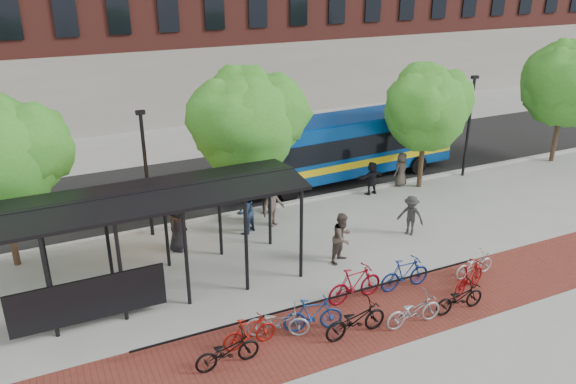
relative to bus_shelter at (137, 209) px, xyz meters
name	(u,v)px	position (x,y,z in m)	size (l,w,h in m)	color
ground	(348,238)	(8.13, 0.48, -3.00)	(160.00, 160.00, 0.00)	#9E9E99
asphalt_street	(269,174)	(8.13, 8.48, -2.99)	(160.00, 8.00, 0.01)	black
curb	(303,201)	(8.13, 4.48, -2.94)	(160.00, 0.25, 0.12)	#B7B7B2
brick_strip	(374,317)	(6.13, -4.52, -3.00)	(24.00, 3.00, 0.01)	maroon
bike_rack_rail	(324,312)	(4.83, -3.62, -3.00)	(12.00, 0.05, 0.95)	black
bus_shelter	(137,209)	(0.00, 0.00, 0.00)	(10.60, 3.07, 3.60)	black
tree_b	(246,117)	(5.23, 3.83, 1.46)	(5.15, 4.20, 6.47)	#382619
tree_c	(427,105)	(14.22, 3.83, 1.06)	(4.66, 3.80, 5.92)	#382619
tree_d	(567,80)	(23.23, 3.83, 1.47)	(5.39, 4.40, 6.55)	#382619
lamp_post_left	(146,171)	(1.13, 4.08, -0.25)	(0.35, 0.20, 5.12)	black
lamp_post_right	(469,124)	(17.13, 4.08, -0.25)	(0.35, 0.20, 5.12)	black
bus	(344,144)	(11.31, 6.35, -1.16)	(11.97, 3.31, 3.20)	#073C8F
bike_0	(227,351)	(1.25, -4.74, -2.52)	(0.64, 1.84, 0.97)	black
bike_1	(250,332)	(2.10, -4.21, -2.51)	(0.46, 1.63, 0.98)	maroon
bike_2	(278,322)	(3.02, -4.12, -2.51)	(0.65, 1.87, 0.99)	#969698
bike_3	(313,315)	(4.09, -4.30, -2.45)	(0.51, 1.81, 1.09)	navy
bike_4	(356,320)	(5.11, -5.04, -2.47)	(0.71, 2.03, 1.07)	black
bike_5	(355,284)	(6.05, -3.45, -2.39)	(0.57, 2.03, 1.22)	maroon
bike_6	(414,311)	(6.96, -5.34, -2.50)	(0.66, 1.91, 1.00)	#949496
bike_7	(405,274)	(7.95, -3.54, -2.43)	(0.53, 1.88, 1.13)	navy
bike_8	(459,298)	(8.72, -5.35, -2.53)	(0.63, 1.79, 0.94)	black
bike_9	(469,277)	(9.78, -4.59, -2.47)	(0.50, 1.77, 1.06)	maroon
bike_10	(474,265)	(10.65, -3.89, -2.56)	(0.58, 1.66, 0.87)	#BABABD
pedestrian_0	(177,226)	(1.77, 2.39, -2.02)	(0.96, 0.62, 1.96)	black
pedestrian_2	(245,211)	(4.60, 2.64, -2.05)	(0.92, 0.72, 1.90)	#1E2D47
pedestrian_3	(273,204)	(5.92, 2.79, -2.04)	(1.23, 0.71, 1.91)	brown
pedestrian_4	(266,196)	(6.13, 4.10, -2.19)	(0.95, 0.39, 1.61)	#282828
pedestrian_5	(372,178)	(11.48, 3.98, -2.20)	(1.48, 0.47, 1.59)	black
pedestrian_6	(401,169)	(13.38, 4.28, -2.16)	(0.82, 0.53, 1.68)	#48403A
pedestrian_8	(342,238)	(6.98, -1.02, -2.04)	(0.93, 0.72, 1.91)	#4D4139
pedestrian_9	(411,215)	(10.56, -0.29, -2.17)	(1.07, 0.62, 1.66)	#2B2B2B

